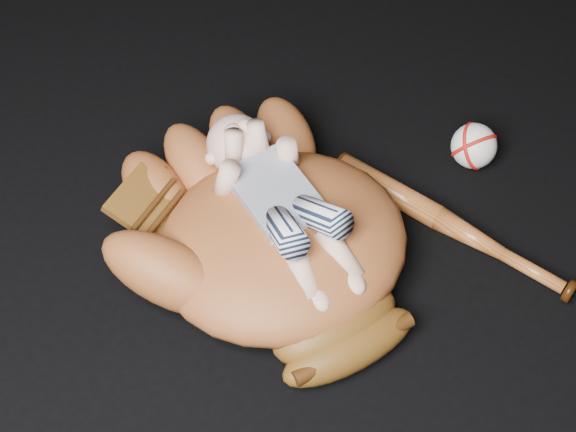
{
  "coord_description": "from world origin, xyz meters",
  "views": [
    {
      "loc": [
        -0.36,
        -0.6,
        1.08
      ],
      "look_at": [
        0.04,
        0.13,
        0.09
      ],
      "focal_mm": 55.0,
      "sensor_mm": 36.0,
      "label": 1
    }
  ],
  "objects_px": {
    "baseball_glove": "(282,235)",
    "baseball_bat": "(451,225)",
    "baseball": "(474,146)",
    "newborn_baby": "(285,204)"
  },
  "relations": [
    {
      "from": "newborn_baby",
      "to": "baseball",
      "type": "xyz_separation_m",
      "value": [
        0.38,
        0.03,
        -0.09
      ]
    },
    {
      "from": "baseball_glove",
      "to": "baseball",
      "type": "xyz_separation_m",
      "value": [
        0.39,
        0.04,
        -0.05
      ]
    },
    {
      "from": "newborn_baby",
      "to": "baseball_bat",
      "type": "xyz_separation_m",
      "value": [
        0.25,
        -0.08,
        -0.11
      ]
    },
    {
      "from": "baseball_glove",
      "to": "baseball_bat",
      "type": "xyz_separation_m",
      "value": [
        0.26,
        -0.07,
        -0.06
      ]
    },
    {
      "from": "newborn_baby",
      "to": "baseball_bat",
      "type": "relative_size",
      "value": 0.83
    },
    {
      "from": "baseball_glove",
      "to": "baseball",
      "type": "distance_m",
      "value": 0.39
    },
    {
      "from": "baseball_bat",
      "to": "baseball",
      "type": "distance_m",
      "value": 0.17
    },
    {
      "from": "baseball",
      "to": "baseball_glove",
      "type": "bearing_deg",
      "value": -173.85
    },
    {
      "from": "newborn_baby",
      "to": "baseball",
      "type": "height_order",
      "value": "newborn_baby"
    },
    {
      "from": "baseball_bat",
      "to": "baseball",
      "type": "xyz_separation_m",
      "value": [
        0.12,
        0.11,
        0.02
      ]
    }
  ]
}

